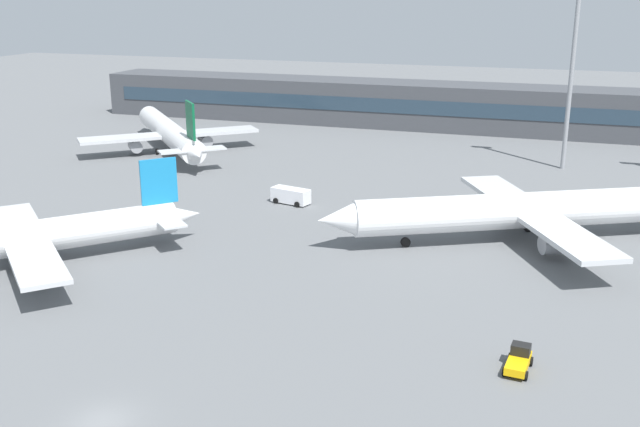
# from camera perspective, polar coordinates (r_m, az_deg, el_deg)

# --- Properties ---
(ground_plane) EXTENTS (400.00, 400.00, 0.00)m
(ground_plane) POSITION_cam_1_polar(r_m,az_deg,el_deg) (85.33, -1.05, -1.82)
(ground_plane) COLOR slate
(terminal_building) EXTENTS (142.48, 12.13, 9.00)m
(terminal_building) POSITION_cam_1_polar(r_m,az_deg,el_deg) (154.15, 8.34, 8.21)
(terminal_building) COLOR #3F4247
(terminal_building) RESTS_ON ground_plane
(airplane_near) EXTENTS (29.55, 30.93, 9.78)m
(airplane_near) POSITION_cam_1_polar(r_m,az_deg,el_deg) (81.30, -22.50, -1.91)
(airplane_near) COLOR silver
(airplane_near) RESTS_ON ground_plane
(airplane_mid) EXTENTS (42.47, 30.81, 11.48)m
(airplane_mid) POSITION_cam_1_polar(r_m,az_deg,el_deg) (86.13, 15.14, 0.19)
(airplane_mid) COLOR white
(airplane_mid) RESTS_ON ground_plane
(airplane_far) EXTENTS (32.32, 35.16, 10.93)m
(airplane_far) POSITION_cam_1_polar(r_m,az_deg,el_deg) (132.95, -11.55, 6.15)
(airplane_far) COLOR silver
(airplane_far) RESTS_ON ground_plane
(baggage_tug_yellow) EXTENTS (2.08, 3.72, 1.75)m
(baggage_tug_yellow) POSITION_cam_1_polar(r_m,az_deg,el_deg) (58.52, 15.03, -10.78)
(baggage_tug_yellow) COLOR #F2B20C
(baggage_tug_yellow) RESTS_ON ground_plane
(service_van_white) EXTENTS (5.52, 3.23, 2.08)m
(service_van_white) POSITION_cam_1_polar(r_m,az_deg,el_deg) (98.31, -2.25, 1.39)
(service_van_white) COLOR white
(service_van_white) RESTS_ON ground_plane
(floodlight_tower_west) EXTENTS (3.20, 0.80, 30.66)m
(floodlight_tower_west) POSITION_cam_1_polar(r_m,az_deg,el_deg) (121.34, 18.87, 11.32)
(floodlight_tower_west) COLOR gray
(floodlight_tower_west) RESTS_ON ground_plane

